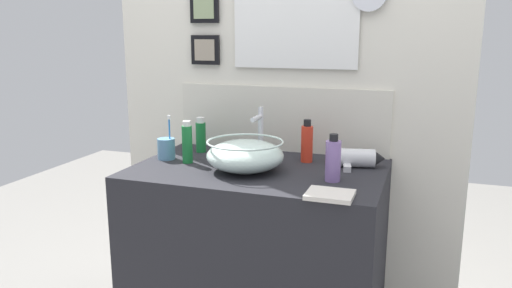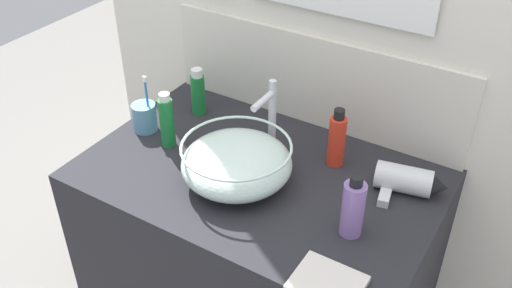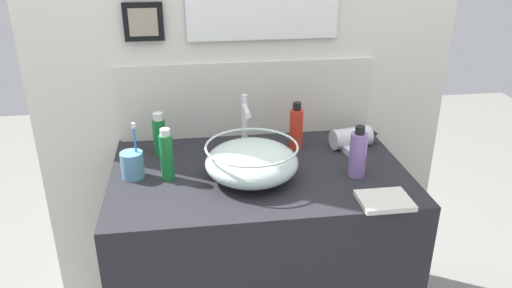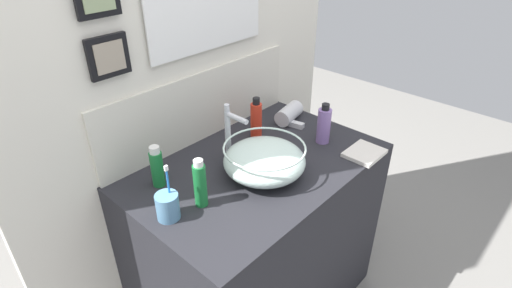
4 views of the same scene
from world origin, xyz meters
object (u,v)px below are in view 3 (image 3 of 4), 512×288
Objects in this scene: faucet at (245,122)px; toothbrush_cup at (132,165)px; spray_bottle at (167,156)px; soap_dispenser at (296,128)px; hair_drier at (355,138)px; hand_towel at (385,201)px; shampoo_bottle at (358,154)px; glass_bowl_sink at (252,162)px; lotion_bottle at (159,135)px.

faucet reaches higher than toothbrush_cup.
soap_dispenser is at bearing 20.95° from spray_bottle.
hair_drier is 1.29× the size of hand_towel.
shampoo_bottle is 0.64m from spray_bottle.
hand_towel is at bearing -66.91° from soap_dispenser.
shampoo_bottle is 0.99× the size of spray_bottle.
faucet is 1.29× the size of spray_bottle.
hand_towel is (0.67, -0.26, -0.08)m from spray_bottle.
soap_dispenser reaches higher than hair_drier.
glass_bowl_sink is 1.71× the size of spray_bottle.
toothbrush_cup is 1.19× the size of lotion_bottle.
hair_drier is at bearing -2.65° from lotion_bottle.
hair_drier is at bearing 3.57° from faucet.
toothbrush_cup reaches higher than spray_bottle.
lotion_bottle is at bearing 98.90° from spray_bottle.
faucet is 1.20× the size of toothbrush_cup.
shampoo_bottle is 0.30m from soap_dispenser.
spray_bottle is at bearing 174.29° from shampoo_bottle.
soap_dispenser is at bearing 113.09° from hand_towel.
soap_dispenser reaches higher than spray_bottle.
hand_towel is at bearing -33.16° from lotion_bottle.
faucet reaches higher than lotion_bottle.
shampoo_bottle is 0.72m from lotion_bottle.
spray_bottle is (-0.48, -0.18, 0.00)m from soap_dispenser.
faucet reaches higher than hand_towel.
shampoo_bottle is at bearing 98.20° from hand_towel.
spray_bottle is at bearing -153.28° from faucet.
lotion_bottle reaches higher than hair_drier.
toothbrush_cup is (-0.40, -0.11, -0.09)m from faucet.
hair_drier is 1.26× the size of lotion_bottle.
glass_bowl_sink is 0.36m from shampoo_bottle.
faucet reaches higher than glass_bowl_sink.
spray_bottle is 0.20m from lotion_bottle.
soap_dispenser is 0.51m from lotion_bottle.
hair_drier is 1.14× the size of shampoo_bottle.
soap_dispenser is 0.51m from spray_bottle.
spray_bottle is (-0.71, -0.17, 0.05)m from hair_drier.
spray_bottle is (-0.28, -0.14, -0.05)m from faucet.
hand_towel is (-0.04, -0.42, -0.03)m from hair_drier.
hand_towel is at bearing -20.90° from spray_bottle.
shampoo_bottle is 0.21m from hand_towel.
lotion_bottle reaches higher than glass_bowl_sink.
soap_dispenser is (-0.16, 0.25, 0.00)m from shampoo_bottle.
toothbrush_cup is 0.13m from spray_bottle.
toothbrush_cup is at bearing -116.46° from lotion_bottle.
shampoo_bottle is at bearing -21.59° from lotion_bottle.
shampoo_bottle is (0.36, -0.21, -0.05)m from faucet.
hand_towel is at bearing -19.83° from toothbrush_cup.
hand_towel is (0.39, -0.40, -0.13)m from faucet.
glass_bowl_sink is 0.28m from spray_bottle.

